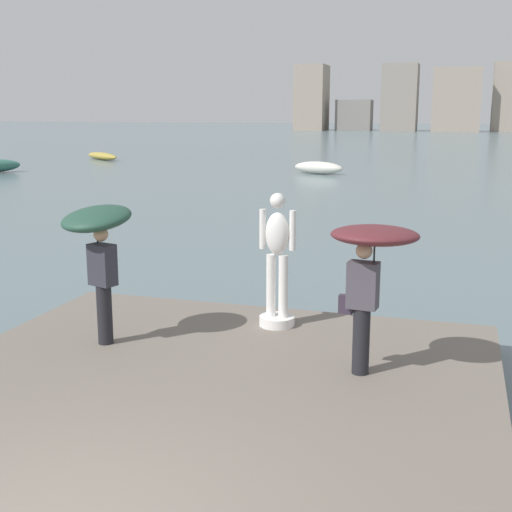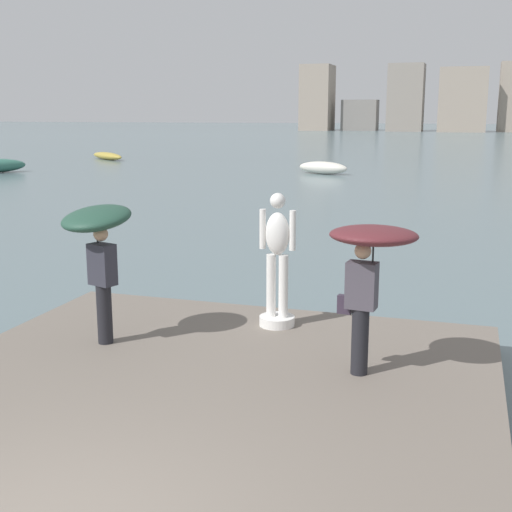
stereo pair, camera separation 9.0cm
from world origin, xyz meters
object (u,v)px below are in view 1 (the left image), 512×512
Objects in this scene: boat_mid at (318,168)px; boat_far at (102,156)px; onlooker_right at (371,255)px; statue_white_figure at (277,266)px; onlooker_left at (98,236)px.

boat_mid is 0.74× the size of boat_far.
onlooker_right is 48.62m from boat_far.
statue_white_figure reaches higher than onlooker_left.
statue_white_figure is 31.80m from boat_mid.
statue_white_figure is at bearing -57.17° from boat_far.
statue_white_figure is 2.39m from onlooker_right.
boat_mid is 20.78m from boat_far.
boat_far is at bearing 122.83° from statue_white_figure.
onlooker_left is (-2.25, -1.50, 0.63)m from statue_white_figure.
statue_white_figure reaches higher than boat_mid.
boat_mid is at bearing -21.72° from boat_far.
statue_white_figure reaches higher than boat_far.
onlooker_right reaches higher than boat_far.
boat_mid is at bearing 102.80° from onlooker_right.
boat_far is at bearing 123.43° from onlooker_right.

